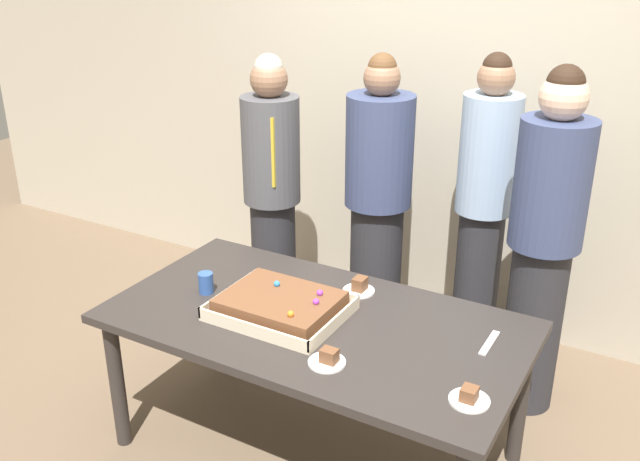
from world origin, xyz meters
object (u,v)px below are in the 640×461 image
(person_serving_front, at_px, (483,208))
(person_far_right_suit, at_px, (272,194))
(sheet_cake, at_px, (280,305))
(drink_cup_nearest, at_px, (206,283))
(person_striped_tie_right, at_px, (378,204))
(person_green_shirt_behind, at_px, (544,241))
(plated_slice_near_right, at_px, (359,287))
(plated_slice_near_left, at_px, (328,359))
(cake_server_utensil, at_px, (489,343))
(party_table, at_px, (315,333))
(plated_slice_far_left, at_px, (469,398))

(person_serving_front, bearing_deg, person_far_right_suit, -52.38)
(sheet_cake, relative_size, drink_cup_nearest, 5.59)
(person_striped_tie_right, bearing_deg, person_far_right_suit, -76.97)
(person_green_shirt_behind, relative_size, person_far_right_suit, 1.04)
(plated_slice_near_right, bearing_deg, drink_cup_nearest, -149.78)
(plated_slice_near_left, height_order, person_green_shirt_behind, person_green_shirt_behind)
(plated_slice_near_left, bearing_deg, cake_server_utensil, 41.98)
(person_serving_front, bearing_deg, drink_cup_nearest, -14.27)
(person_striped_tie_right, bearing_deg, person_serving_front, 101.66)
(person_green_shirt_behind, bearing_deg, cake_server_utensil, 41.91)
(party_table, height_order, plated_slice_far_left, plated_slice_far_left)
(drink_cup_nearest, distance_m, person_far_right_suit, 0.95)
(party_table, xyz_separation_m, plated_slice_far_left, (0.78, -0.24, 0.10))
(plated_slice_far_left, xyz_separation_m, person_far_right_suit, (-1.57, 1.12, 0.14))
(sheet_cake, bearing_deg, party_table, 16.08)
(party_table, bearing_deg, person_green_shirt_behind, 49.39)
(plated_slice_near_right, distance_m, person_serving_front, 0.93)
(plated_slice_near_left, distance_m, person_far_right_suit, 1.54)
(plated_slice_near_left, xyz_separation_m, plated_slice_far_left, (0.56, 0.04, -0.00))
(sheet_cake, distance_m, plated_slice_near_right, 0.42)
(plated_slice_near_left, bearing_deg, sheet_cake, 147.54)
(sheet_cake, bearing_deg, person_striped_tie_right, 92.33)
(drink_cup_nearest, bearing_deg, plated_slice_far_left, -8.30)
(plated_slice_near_left, bearing_deg, party_table, 128.16)
(plated_slice_near_right, relative_size, plated_slice_far_left, 1.00)
(party_table, bearing_deg, person_serving_front, 72.76)
(sheet_cake, relative_size, plated_slice_near_right, 3.73)
(sheet_cake, height_order, person_far_right_suit, person_far_right_suit)
(party_table, relative_size, cake_server_utensil, 9.15)
(sheet_cake, xyz_separation_m, drink_cup_nearest, (-0.41, -0.00, 0.01))
(person_serving_front, distance_m, person_far_right_suit, 1.20)
(cake_server_utensil, distance_m, person_striped_tie_right, 1.27)
(plated_slice_near_left, xyz_separation_m, person_far_right_suit, (-1.01, 1.16, 0.14))
(sheet_cake, distance_m, plated_slice_near_left, 0.44)
(plated_slice_far_left, bearing_deg, party_table, 162.84)
(sheet_cake, bearing_deg, cake_server_utensil, 14.04)
(plated_slice_far_left, relative_size, person_serving_front, 0.09)
(plated_slice_near_left, height_order, drink_cup_nearest, drink_cup_nearest)
(person_far_right_suit, bearing_deg, sheet_cake, 0.02)
(person_serving_front, xyz_separation_m, person_striped_tie_right, (-0.56, -0.14, -0.03))
(plated_slice_near_left, height_order, person_far_right_suit, person_far_right_suit)
(sheet_cake, xyz_separation_m, plated_slice_near_right, (0.21, 0.36, -0.02))
(person_far_right_suit, bearing_deg, drink_cup_nearest, -20.87)
(person_serving_front, height_order, person_far_right_suit, person_serving_front)
(plated_slice_far_left, bearing_deg, plated_slice_near_left, -175.98)
(sheet_cake, distance_m, person_far_right_suit, 1.13)
(plated_slice_near_right, bearing_deg, person_far_right_suit, 146.73)
(person_serving_front, distance_m, person_striped_tie_right, 0.58)
(cake_server_utensil, xyz_separation_m, person_serving_front, (-0.36, 1.00, 0.19))
(drink_cup_nearest, xyz_separation_m, person_green_shirt_behind, (1.32, 0.93, 0.14))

